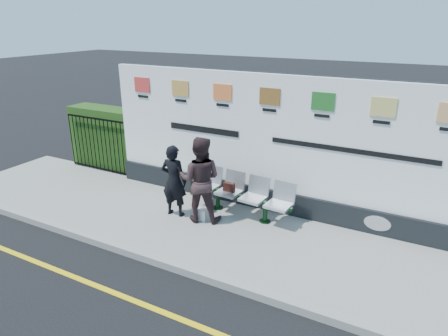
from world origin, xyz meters
name	(u,v)px	position (x,y,z in m)	size (l,w,h in m)	color
ground	(143,304)	(0.00, 0.00, 0.00)	(80.00, 80.00, 0.00)	black
pavement	(219,230)	(0.00, 2.50, 0.06)	(14.00, 3.00, 0.12)	gray
kerb	(178,267)	(0.00, 1.00, 0.07)	(14.00, 0.18, 0.14)	gray
yellow_line	(143,304)	(0.00, 0.00, 0.00)	(14.00, 0.10, 0.01)	yellow
billboard	(269,153)	(0.50, 3.85, 1.42)	(8.00, 0.30, 3.00)	black
hedge	(109,137)	(-4.58, 4.30, 0.97)	(2.35, 0.70, 1.70)	#244715
railing	(98,144)	(-4.58, 3.85, 0.89)	(2.05, 0.06, 1.54)	black
bench	(241,204)	(0.13, 3.24, 0.37)	(2.29, 0.59, 0.49)	#B1B5BB
woman_left	(174,181)	(-1.15, 2.59, 0.92)	(0.58, 0.38, 1.59)	black
woman_right	(200,180)	(-0.53, 2.65, 1.04)	(0.89, 0.70, 1.84)	#352324
handbag_brown	(229,187)	(-0.17, 3.26, 0.71)	(0.25, 0.11, 0.20)	black
carrier_bag_white	(201,214)	(-0.51, 2.63, 0.25)	(0.26, 0.15, 0.26)	silver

